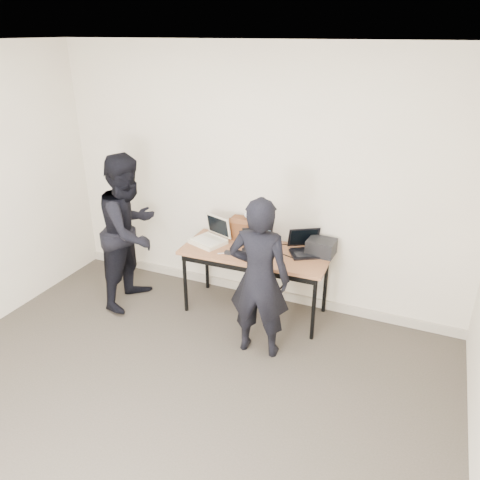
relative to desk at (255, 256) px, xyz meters
The scene contains 13 objects.
room 2.01m from the desk, 94.56° to the right, with size 4.60×4.60×2.80m.
desk is the anchor object (origin of this frame).
laptop_beige 0.53m from the desk, behind, with size 0.42×0.42×0.27m.
laptop_center 0.12m from the desk, 42.72° to the right, with size 0.39×0.38×0.24m.
laptop_right 0.52m from the desk, 19.55° to the left, with size 0.43×0.43×0.23m.
leather_satchel 0.34m from the desk, 128.33° to the left, with size 0.36×0.19×0.25m.
tissue 0.44m from the desk, 122.95° to the left, with size 0.13×0.10×0.08m, color white.
equipment_box 0.67m from the desk, 16.95° to the left, with size 0.27×0.23×0.16m, color black.
power_brick 0.29m from the desk, 142.66° to the right, with size 0.08×0.05×0.03m, color black.
cables 0.17m from the desk, ahead, with size 0.91×0.49×0.01m.
person_typist 0.66m from the desk, 65.58° to the right, with size 0.56×0.37×1.53m, color black.
person_observer 1.35m from the desk, 167.87° to the right, with size 0.81×0.63×1.67m, color black.
baseboard 0.72m from the desk, 113.14° to the left, with size 4.50×0.03×0.10m, color #B7AB98.
Camera 1 is at (1.70, -2.12, 2.78)m, focal length 35.00 mm.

